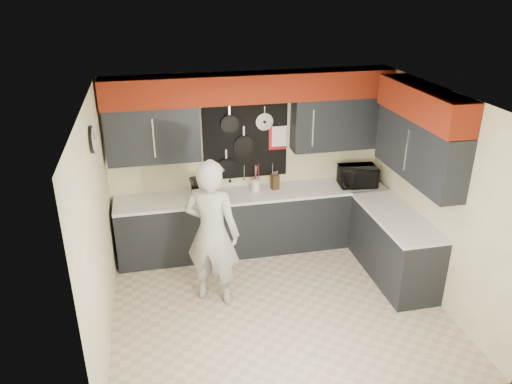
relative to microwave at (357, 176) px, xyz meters
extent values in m
plane|color=beige|center=(-1.55, -1.37, -1.07)|extent=(4.00, 4.00, 0.00)
cube|color=#FAF1C1|center=(-1.55, 0.37, 0.23)|extent=(4.00, 0.01, 2.60)
cube|color=black|center=(-2.88, 0.22, 0.76)|extent=(1.24, 0.32, 0.75)
cube|color=black|center=(-0.27, 0.22, 0.76)|extent=(1.34, 0.32, 0.75)
cube|color=maroon|center=(-1.55, 0.20, 1.33)|extent=(3.94, 0.36, 0.38)
cube|color=black|center=(-1.60, 0.36, 0.56)|extent=(1.22, 0.03, 1.15)
cylinder|color=black|center=(-1.83, 0.32, 0.81)|extent=(0.26, 0.04, 0.26)
cylinder|color=black|center=(-1.63, 0.32, 0.48)|extent=(0.30, 0.04, 0.30)
cylinder|color=black|center=(-1.89, 0.32, 0.17)|extent=(0.27, 0.04, 0.27)
cylinder|color=silver|center=(-1.33, 0.33, 0.81)|extent=(0.25, 0.02, 0.25)
cube|color=#AC0D1A|center=(-1.13, 0.34, 0.55)|extent=(0.26, 0.01, 0.34)
cube|color=white|center=(-1.11, 0.33, 0.58)|extent=(0.22, 0.01, 0.30)
cylinder|color=silver|center=(-2.05, 0.34, 0.06)|extent=(0.01, 0.01, 0.20)
cylinder|color=silver|center=(-1.84, 0.34, 0.06)|extent=(0.01, 0.01, 0.20)
cylinder|color=silver|center=(-1.63, 0.34, 0.06)|extent=(0.01, 0.01, 0.20)
cylinder|color=silver|center=(-1.42, 0.34, 0.06)|extent=(0.01, 0.01, 0.20)
cylinder|color=silver|center=(-1.20, 0.34, 0.06)|extent=(0.01, 0.01, 0.20)
cube|color=#FAF1C1|center=(0.44, -1.37, 0.23)|extent=(0.01, 3.50, 2.60)
cube|color=black|center=(0.29, -1.07, 0.76)|extent=(0.32, 1.70, 0.75)
cube|color=maroon|center=(0.27, -1.07, 1.33)|extent=(0.36, 1.70, 0.38)
cube|color=#FAF1C1|center=(-3.55, -1.37, 0.23)|extent=(0.01, 3.50, 2.60)
cylinder|color=black|center=(-3.53, -0.97, 1.11)|extent=(0.04, 0.30, 0.30)
cylinder|color=white|center=(-3.51, -0.97, 1.11)|extent=(0.01, 0.26, 0.26)
cube|color=black|center=(-1.55, 0.08, -0.63)|extent=(3.90, 0.60, 0.88)
cube|color=white|center=(-1.55, 0.06, -0.17)|extent=(3.90, 0.63, 0.04)
cube|color=black|center=(0.15, -1.02, -0.63)|extent=(0.60, 1.60, 0.88)
cube|color=white|center=(0.13, -1.02, -0.17)|extent=(0.63, 1.60, 0.04)
cube|color=black|center=(-1.55, -0.18, -1.02)|extent=(3.90, 0.06, 0.10)
imported|color=black|center=(0.00, 0.00, 0.00)|extent=(0.57, 0.41, 0.30)
cube|color=#3A2412|center=(-1.22, 0.13, -0.04)|extent=(0.12, 0.12, 0.22)
cylinder|color=silver|center=(-1.50, 0.12, -0.06)|extent=(0.13, 0.13, 0.17)
cube|color=black|center=(-2.35, 0.02, -0.13)|extent=(0.20, 0.23, 0.03)
cube|color=black|center=(-2.35, 0.09, 0.01)|extent=(0.17, 0.09, 0.28)
cube|color=black|center=(-2.35, 0.02, 0.13)|extent=(0.20, 0.23, 0.06)
cylinder|color=black|center=(-2.35, 0.00, -0.06)|extent=(0.10, 0.10, 0.13)
imported|color=#A6A6A4|center=(-2.30, -1.05, -0.13)|extent=(0.82, 0.73, 1.88)
camera|label=1|loc=(-2.90, -6.32, 2.76)|focal=35.00mm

